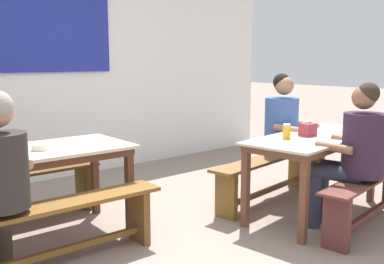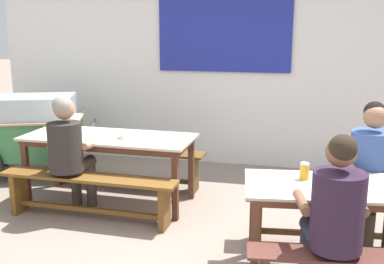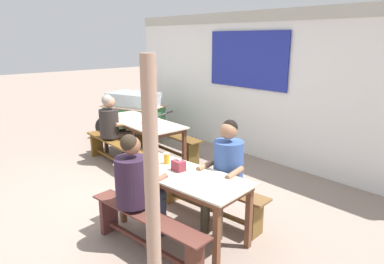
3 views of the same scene
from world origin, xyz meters
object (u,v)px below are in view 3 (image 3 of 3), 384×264
Objects in this scene: bench_near_back at (210,194)px; tissue_box at (179,165)px; dining_table_near at (181,180)px; bench_far_back at (166,139)px; bench_near_front at (147,229)px; person_left_back_turned at (113,124)px; food_cart at (134,112)px; soup_bowl at (145,122)px; bench_far_front at (117,149)px; dining_table_far at (142,125)px; person_right_near_table at (226,168)px; wooden_support_post at (152,200)px; person_near_front at (136,183)px; condiment_jar at (167,158)px.

tissue_box reaches higher than bench_near_back.
bench_far_back is (-2.42, 1.62, -0.36)m from dining_table_near.
dining_table_near reaches higher than bench_near_front.
person_left_back_turned reaches higher than tissue_box.
soup_bowl is at bearing -25.38° from food_cart.
food_cart is (-1.38, 1.23, 0.30)m from bench_far_front.
food_cart is at bearing 173.09° from bench_far_back.
tissue_box is (-0.15, 0.56, 0.52)m from bench_near_front.
soup_bowl is (0.21, -0.06, 0.10)m from dining_table_far.
bench_near_back is 1.06m from bench_near_front.
dining_table_near is 2.54m from bench_far_front.
person_right_near_table is 1.65m from wooden_support_post.
tissue_box is at bearing 158.38° from dining_table_near.
food_cart is at bearing 149.39° from wooden_support_post.
dining_table_far is 3.91m from wooden_support_post.
bench_far_back is at bearing 141.57° from wooden_support_post.
wooden_support_post reaches higher than food_cart.
person_right_near_table is at bearing -22.95° from bench_far_back.
person_right_near_table is (0.21, 0.50, 0.07)m from dining_table_near.
tissue_box is at bearing 104.96° from bench_near_front.
soup_bowl is at bearing 41.36° from person_left_back_turned.
person_left_back_turned is (-0.22, 0.07, 0.41)m from bench_far_front.
person_right_near_table reaches higher than tissue_box.
bench_far_front is 1.17× the size of bench_near_front.
bench_near_back is 3.98m from food_cart.
bench_far_front is at bearing 167.27° from dining_table_near.
bench_near_front is at bearing -23.25° from bench_far_front.
food_cart reaches higher than dining_table_near.
dining_table_near is 0.17m from tissue_box.
condiment_jar is at bearing 109.33° from person_near_front.
tissue_box is at bearing -7.59° from condiment_jar.
bench_near_back is 1.26× the size of person_near_front.
bench_far_front is at bearing 179.36° from bench_near_back.
bench_far_front is 1.16× the size of bench_near_back.
wooden_support_post is (3.28, -2.60, 0.75)m from bench_far_back.
person_left_back_turned is (-2.68, 0.63, 0.05)m from dining_table_near.
tissue_box is 1.41m from wooden_support_post.
dining_table_far is 13.33× the size of soup_bowl.
person_left_back_turned reaches higher than dining_table_near.
tissue_box is at bearing -12.90° from person_left_back_turned.
bench_far_front is 1.41× the size of person_right_near_table.
wooden_support_post is (4.69, -2.77, 0.45)m from food_cart.
dining_table_far is 1.18× the size of bench_near_front.
wooden_support_post reaches higher than bench_far_back.
condiment_jar is (-0.57, -0.43, 0.07)m from person_right_near_table.
food_cart is (-3.77, 1.26, 0.31)m from bench_near_back.
condiment_jar is at bearing 139.02° from wooden_support_post.
bench_near_front is 0.78m from tissue_box.
soup_bowl is at bearing 167.01° from bench_near_back.
dining_table_far is 0.24m from soup_bowl.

